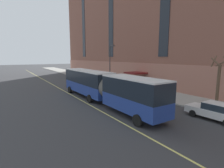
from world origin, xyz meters
TOP-DOWN VIEW (x-y plane):
  - ground_plane at (0.00, 0.00)m, footprint 260.00×260.00m
  - sidewalk at (9.64, 3.00)m, footprint 5.89×160.00m
  - city_bus at (-0.20, 6.14)m, footprint 3.07×19.30m
  - parked_car_champagne_0 at (5.62, 21.20)m, footprint 2.02×4.54m
  - parked_car_silver_3 at (5.38, 31.10)m, footprint 2.05×4.57m
  - parked_car_champagne_4 at (5.40, 7.47)m, footprint 1.98×4.35m
  - parked_car_white_5 at (5.58, -4.31)m, footprint 2.15×4.82m
  - street_tree_mid_block at (9.67, -2.32)m, footprint 1.66×1.70m
  - street_lamp at (7.29, 16.36)m, footprint 0.36×1.48m
  - fire_hydrant at (7.19, 8.65)m, footprint 0.42×0.24m
  - lane_centerline at (-1.89, 3.00)m, footprint 0.16×140.00m

SIDE VIEW (x-z plane):
  - ground_plane at x=0.00m, z-range 0.00..0.00m
  - lane_centerline at x=-1.89m, z-range 0.00..0.01m
  - sidewalk at x=9.64m, z-range 0.00..0.15m
  - fire_hydrant at x=7.19m, z-range 0.13..0.85m
  - parked_car_champagne_4 at x=5.40m, z-range 0.00..1.56m
  - parked_car_champagne_0 at x=5.62m, z-range 0.00..1.56m
  - parked_car_silver_3 at x=5.38m, z-range 0.00..1.56m
  - parked_car_white_5 at x=5.58m, z-range 0.00..1.56m
  - city_bus at x=-0.20m, z-range 0.29..4.00m
  - street_tree_mid_block at x=9.67m, z-range 0.24..5.80m
  - street_lamp at x=7.29m, z-range 0.95..8.53m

